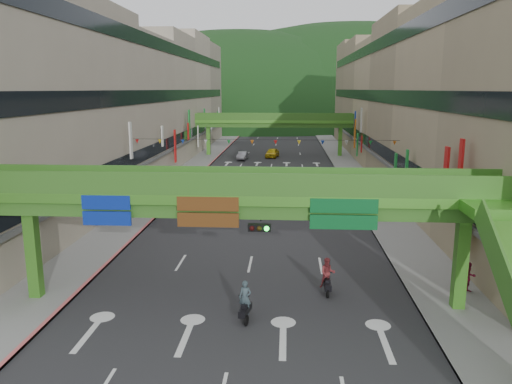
# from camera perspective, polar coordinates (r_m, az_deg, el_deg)

# --- Properties ---
(ground) EXTENTS (320.00, 320.00, 0.00)m
(ground) POSITION_cam_1_polar(r_m,az_deg,el_deg) (21.43, -3.21, -19.26)
(ground) COLOR black
(ground) RESTS_ON ground
(road_slab) EXTENTS (18.00, 140.00, 0.02)m
(road_slab) POSITION_cam_1_polar(r_m,az_deg,el_deg) (69.16, 1.67, 2.53)
(road_slab) COLOR #28282B
(road_slab) RESTS_ON ground
(sidewalk_left) EXTENTS (4.00, 140.00, 0.15)m
(sidewalk_left) POSITION_cam_1_polar(r_m,az_deg,el_deg) (70.37, -7.32, 2.65)
(sidewalk_left) COLOR gray
(sidewalk_left) RESTS_ON ground
(sidewalk_right) EXTENTS (4.00, 140.00, 0.15)m
(sidewalk_right) POSITION_cam_1_polar(r_m,az_deg,el_deg) (69.66, 10.76, 2.45)
(sidewalk_right) COLOR gray
(sidewalk_right) RESTS_ON ground
(curb_left) EXTENTS (0.20, 140.00, 0.18)m
(curb_left) POSITION_cam_1_polar(r_m,az_deg,el_deg) (70.04, -5.80, 2.66)
(curb_left) COLOR #CC5959
(curb_left) RESTS_ON ground
(curb_right) EXTENTS (0.20, 140.00, 0.18)m
(curb_right) POSITION_cam_1_polar(r_m,az_deg,el_deg) (69.44, 9.20, 2.49)
(curb_right) COLOR gray
(curb_right) RESTS_ON ground
(building_row_left) EXTENTS (12.80, 95.00, 19.00)m
(building_row_left) POSITION_cam_1_polar(r_m,az_deg,el_deg) (71.48, -13.88, 10.11)
(building_row_left) COLOR #9E937F
(building_row_left) RESTS_ON ground
(building_row_right) EXTENTS (12.80, 95.00, 19.00)m
(building_row_right) POSITION_cam_1_polar(r_m,az_deg,el_deg) (70.25, 17.58, 9.89)
(building_row_right) COLOR gray
(building_row_right) RESTS_ON ground
(overpass_near) EXTENTS (28.00, 12.27, 7.10)m
(overpass_near) POSITION_cam_1_polar(r_m,az_deg,el_deg) (24.36, 0.32, -2.10)
(overpass_near) COLOR #4C9E2D
(overpass_near) RESTS_ON ground
(overpass_far) EXTENTS (28.00, 2.20, 7.10)m
(overpass_far) POSITION_cam_1_polar(r_m,az_deg,el_deg) (83.46, 2.05, 7.83)
(overpass_far) COLOR #4C9E2D
(overpass_far) RESTS_ON ground
(hill_left) EXTENTS (168.00, 140.00, 112.00)m
(hill_left) POSITION_cam_1_polar(r_m,az_deg,el_deg) (179.41, -1.94, 8.17)
(hill_left) COLOR #1C4419
(hill_left) RESTS_ON ground
(hill_right) EXTENTS (208.00, 176.00, 128.00)m
(hill_right) POSITION_cam_1_polar(r_m,az_deg,el_deg) (199.84, 10.24, 8.35)
(hill_right) COLOR #1C4419
(hill_right) RESTS_ON ground
(bunting_string) EXTENTS (26.00, 0.36, 0.47)m
(bunting_string) POSITION_cam_1_polar(r_m,az_deg,el_deg) (48.56, 0.90, 5.71)
(bunting_string) COLOR black
(bunting_string) RESTS_ON ground
(scooter_rider_near) EXTENTS (0.71, 1.59, 2.01)m
(scooter_rider_near) POSITION_cam_1_polar(r_m,az_deg,el_deg) (24.60, -1.25, -12.49)
(scooter_rider_near) COLOR black
(scooter_rider_near) RESTS_ON ground
(scooter_rider_mid) EXTENTS (0.84, 1.60, 2.05)m
(scooter_rider_mid) POSITION_cam_1_polar(r_m,az_deg,el_deg) (27.79, 8.17, -9.43)
(scooter_rider_mid) COLOR black
(scooter_rider_mid) RESTS_ON ground
(scooter_rider_left) EXTENTS (0.98, 1.58, 1.90)m
(scooter_rider_left) POSITION_cam_1_polar(r_m,az_deg,el_deg) (45.55, -5.84, -1.15)
(scooter_rider_left) COLOR gray
(scooter_rider_left) RESTS_ON ground
(scooter_rider_far) EXTENTS (0.85, 1.60, 2.03)m
(scooter_rider_far) POSITION_cam_1_polar(r_m,az_deg,el_deg) (58.64, 1.06, 1.88)
(scooter_rider_far) COLOR maroon
(scooter_rider_far) RESTS_ON ground
(parked_scooter_row) EXTENTS (1.60, 7.20, 1.08)m
(parked_scooter_row) POSITION_cam_1_polar(r_m,az_deg,el_deg) (49.11, 10.96, -0.86)
(parked_scooter_row) COLOR black
(parked_scooter_row) RESTS_ON ground
(car_silver) EXTENTS (1.67, 4.03, 1.30)m
(car_silver) POSITION_cam_1_polar(r_m,az_deg,el_deg) (79.18, -1.56, 4.16)
(car_silver) COLOR #96969E
(car_silver) RESTS_ON ground
(car_yellow) EXTENTS (2.49, 4.63, 1.50)m
(car_yellow) POSITION_cam_1_polar(r_m,az_deg,el_deg) (81.97, 1.87, 4.49)
(car_yellow) COLOR yellow
(car_yellow) RESTS_ON ground
(pedestrian_red) EXTENTS (0.94, 0.80, 1.68)m
(pedestrian_red) POSITION_cam_1_polar(r_m,az_deg,el_deg) (29.84, 23.08, -9.22)
(pedestrian_red) COLOR maroon
(pedestrian_red) RESTS_ON ground
(pedestrian_dark) EXTENTS (0.98, 0.49, 1.62)m
(pedestrian_dark) POSITION_cam_1_polar(r_m,az_deg,el_deg) (43.31, 13.51, -2.26)
(pedestrian_dark) COLOR #22222B
(pedestrian_dark) RESTS_ON ground
(pedestrian_blue) EXTENTS (1.02, 0.93, 1.85)m
(pedestrian_blue) POSITION_cam_1_polar(r_m,az_deg,el_deg) (59.70, 11.67, 1.72)
(pedestrian_blue) COLOR #373C58
(pedestrian_blue) RESTS_ON ground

